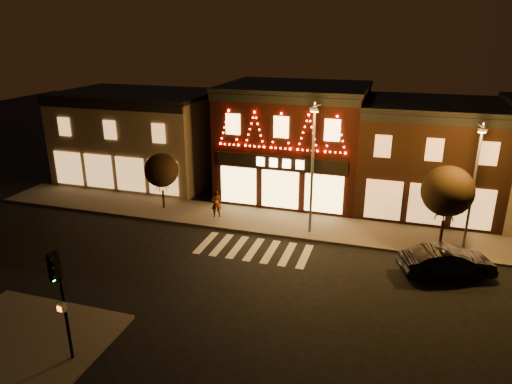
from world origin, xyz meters
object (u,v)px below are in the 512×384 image
at_px(dark_sedan, 447,262).
at_px(pedestrian, 216,204).
at_px(streetlamp_mid, 313,160).
at_px(traffic_signal_near, 59,286).

relative_size(dark_sedan, pedestrian, 2.53).
xyz_separation_m(streetlamp_mid, pedestrian, (-6.46, 0.73, -3.77)).
xyz_separation_m(dark_sedan, pedestrian, (-14.12, 3.53, 0.30)).
height_order(traffic_signal_near, dark_sedan, traffic_signal_near).
distance_m(streetlamp_mid, pedestrian, 7.51).
bearing_deg(pedestrian, traffic_signal_near, 67.16).
height_order(streetlamp_mid, dark_sedan, streetlamp_mid).
bearing_deg(pedestrian, streetlamp_mid, 150.83).
distance_m(traffic_signal_near, dark_sedan, 18.35).
distance_m(dark_sedan, pedestrian, 14.56).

